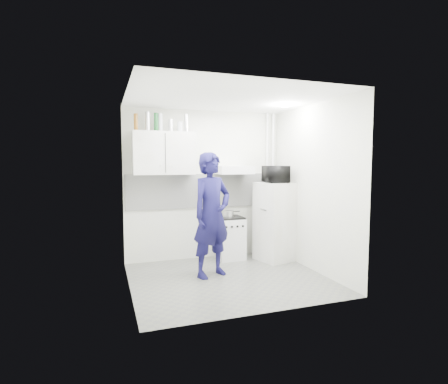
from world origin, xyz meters
name	(u,v)px	position (x,y,z in m)	size (l,w,h in m)	color
floor	(229,279)	(0.00, 0.00, 0.00)	(2.80, 2.80, 0.00)	#525252
ceiling	(229,98)	(0.00, 0.00, 2.60)	(2.80, 2.80, 0.00)	white
wall_back	(205,185)	(0.00, 1.25, 1.30)	(2.80, 2.80, 0.00)	silver
wall_left	(128,193)	(-1.40, 0.00, 1.30)	(2.60, 2.60, 0.00)	silver
wall_right	(313,188)	(1.40, 0.00, 1.30)	(2.60, 2.60, 0.00)	silver
person	(212,215)	(-0.19, 0.22, 0.92)	(0.67, 0.44, 1.85)	#110F3C
stove	(230,239)	(0.39, 1.00, 0.36)	(0.45, 0.45, 0.72)	white
fridge	(275,222)	(1.10, 0.67, 0.68)	(0.56, 0.56, 1.35)	white
stove_top	(230,217)	(0.39, 1.00, 0.74)	(0.43, 0.43, 0.03)	black
saucepan	(228,214)	(0.35, 1.01, 0.81)	(0.20, 0.20, 0.11)	silver
microwave	(276,174)	(1.10, 0.67, 1.50)	(0.35, 0.52, 0.29)	black
bottle_a	(136,122)	(-1.19, 1.07, 2.34)	(0.06, 0.06, 0.27)	brown
bottle_b	(148,122)	(-1.00, 1.07, 2.35)	(0.08, 0.08, 0.31)	silver
bottle_c	(156,122)	(-0.86, 1.07, 2.35)	(0.07, 0.07, 0.30)	#144C1E
bottle_d	(160,123)	(-0.79, 1.07, 2.35)	(0.07, 0.07, 0.29)	#B2B7BC
canister_a	(171,126)	(-0.63, 1.07, 2.30)	(0.08, 0.08, 0.20)	silver
canister_b	(180,127)	(-0.47, 1.07, 2.29)	(0.09, 0.09, 0.17)	#B2B7BC
bottle_e	(186,123)	(-0.37, 1.07, 2.35)	(0.07, 0.07, 0.30)	silver
upper_cabinet	(164,153)	(-0.75, 1.07, 1.85)	(1.00, 0.35, 0.70)	white
range_hood	(234,170)	(0.45, 1.00, 1.57)	(0.60, 0.50, 0.14)	white
backsplash	(205,191)	(0.00, 1.24, 1.20)	(2.74, 0.03, 0.60)	white
pipe_a	(273,184)	(1.30, 1.17, 1.30)	(0.05, 0.05, 2.60)	white
pipe_b	(267,184)	(1.18, 1.17, 1.30)	(0.04, 0.04, 2.60)	white
ceiling_spot_fixture	(285,106)	(1.00, 0.20, 2.57)	(0.10, 0.10, 0.02)	white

